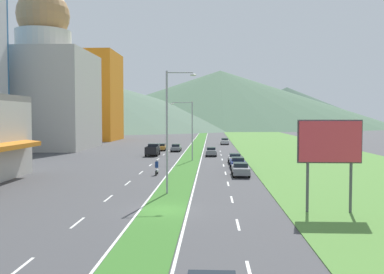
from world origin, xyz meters
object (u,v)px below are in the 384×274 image
at_px(car_7, 211,152).
at_px(street_lamp_near, 170,125).
at_px(car_6, 235,158).
at_px(street_lamp_mid, 190,126).
at_px(car_0, 225,141).
at_px(pickup_truck_0, 153,150).
at_px(motorcycle_rider, 157,168).
at_px(car_1, 176,148).
at_px(car_4, 161,147).
at_px(car_3, 238,163).
at_px(billboard_roadside, 330,146).
at_px(car_2, 240,169).

bearing_deg(car_7, street_lamp_near, -5.62).
bearing_deg(car_6, street_lamp_mid, -114.20).
relative_size(car_0, car_7, 1.20).
distance_m(street_lamp_near, car_0, 67.69).
distance_m(pickup_truck_0, motorcycle_rider, 24.91).
xyz_separation_m(car_1, motorcycle_rider, (0.59, -33.75, 0.01)).
relative_size(car_1, pickup_truck_0, 0.84).
xyz_separation_m(street_lamp_mid, car_4, (-6.73, 19.71, -4.56)).
bearing_deg(street_lamp_mid, car_3, -53.77).
bearing_deg(car_6, car_7, -162.89).
distance_m(street_lamp_near, car_7, 36.86).
height_order(street_lamp_near, car_0, street_lamp_near).
bearing_deg(car_1, car_3, -159.04).
xyz_separation_m(car_0, car_4, (-13.26, -19.32, -0.05)).
height_order(billboard_roadside, car_2, billboard_roadside).
distance_m(street_lamp_mid, car_6, 8.70).
height_order(street_lamp_near, car_7, street_lamp_near).
distance_m(street_lamp_near, car_2, 14.65).
relative_size(car_6, motorcycle_rider, 2.20).
bearing_deg(motorcycle_rider, car_1, 1.00).
distance_m(car_4, car_6, 26.43).
distance_m(street_lamp_mid, car_4, 21.31).
bearing_deg(street_lamp_near, car_0, 84.22).
xyz_separation_m(car_0, car_2, (0.14, -55.37, -0.00)).
height_order(car_3, car_6, car_3).
relative_size(street_lamp_near, car_4, 2.54).
height_order(car_1, motorcycle_rider, motorcycle_rider).
bearing_deg(car_4, car_2, -159.61).
bearing_deg(car_2, car_0, -179.85).
distance_m(street_lamp_near, street_lamp_mid, 28.13).
height_order(street_lamp_mid, motorcycle_rider, street_lamp_mid).
xyz_separation_m(street_lamp_mid, car_0, (6.53, 39.02, -4.51)).
bearing_deg(car_7, car_4, -138.98).
bearing_deg(motorcycle_rider, billboard_roadside, -142.42).
bearing_deg(car_2, car_1, -163.28).
height_order(car_2, car_3, car_2).
distance_m(street_lamp_mid, car_0, 39.82).
height_order(billboard_roadside, car_3, billboard_roadside).
relative_size(billboard_roadside, car_6, 1.49).
distance_m(car_3, car_7, 17.79).
distance_m(billboard_roadside, pickup_truck_0, 47.51).
bearing_deg(motorcycle_rider, car_3, -55.66).
relative_size(car_3, car_7, 1.18).
bearing_deg(motorcycle_rider, car_6, -37.07).
distance_m(car_0, car_3, 48.28).
bearing_deg(car_4, street_lamp_mid, -161.16).
xyz_separation_m(car_7, pickup_truck_0, (-10.16, 0.48, 0.22)).
distance_m(car_1, motorcycle_rider, 33.76).
bearing_deg(pickup_truck_0, car_2, -151.57).
xyz_separation_m(street_lamp_mid, car_2, (6.67, -16.34, -4.51)).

